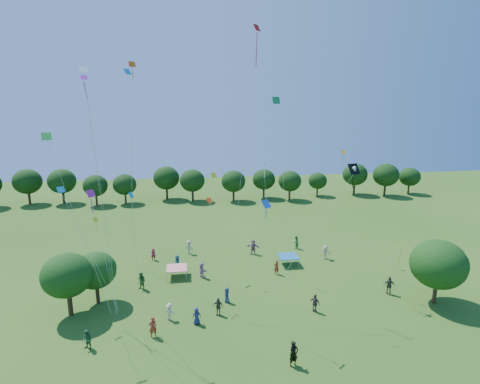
# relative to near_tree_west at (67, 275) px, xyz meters

# --- Properties ---
(near_tree_west) EXTENTS (4.33, 4.33, 5.80)m
(near_tree_west) POSITION_rel_near_tree_west_xyz_m (0.00, 0.00, 0.00)
(near_tree_west) COLOR #422B19
(near_tree_west) RESTS_ON ground
(near_tree_north) EXTENTS (3.82, 3.82, 5.08)m
(near_tree_north) POSITION_rel_near_tree_west_xyz_m (1.94, 1.81, -0.49)
(near_tree_north) COLOR #422B19
(near_tree_north) RESTS_ON ground
(near_tree_east) EXTENTS (5.07, 5.07, 6.22)m
(near_tree_east) POSITION_rel_near_tree_west_xyz_m (33.55, -2.47, 0.09)
(near_tree_east) COLOR #422B19
(near_tree_east) RESTS_ON ground
(treeline) EXTENTS (88.01, 8.77, 6.77)m
(treeline) POSITION_rel_near_tree_west_xyz_m (13.44, 40.68, 0.25)
(treeline) COLOR #422B19
(treeline) RESTS_ON ground
(tent_red_stripe) EXTENTS (2.20, 2.20, 1.10)m
(tent_red_stripe) POSITION_rel_near_tree_west_xyz_m (9.19, 6.50, -2.80)
(tent_red_stripe) COLOR red
(tent_red_stripe) RESTS_ON ground
(tent_blue) EXTENTS (2.20, 2.20, 1.10)m
(tent_blue) POSITION_rel_near_tree_west_xyz_m (22.10, 8.00, -2.80)
(tent_blue) COLOR #195EA7
(tent_blue) RESTS_ON ground
(man_in_black) EXTENTS (0.82, 0.65, 1.94)m
(man_in_black) POSITION_rel_near_tree_west_xyz_m (17.86, -9.28, -2.87)
(man_in_black) COLOR black
(man_in_black) RESTS_ON ground
(crowd_person_0) EXTENTS (0.61, 0.91, 1.70)m
(crowd_person_0) POSITION_rel_near_tree_west_xyz_m (9.22, 8.47, -2.99)
(crowd_person_0) COLOR navy
(crowd_person_0) RESTS_ON ground
(crowd_person_1) EXTENTS (0.65, 0.51, 1.54)m
(crowd_person_1) POSITION_rel_near_tree_west_xyz_m (6.24, 11.52, -3.07)
(crowd_person_1) COLOR maroon
(crowd_person_1) RESTS_ON ground
(crowd_person_2) EXTENTS (0.95, 0.87, 1.72)m
(crowd_person_2) POSITION_rel_near_tree_west_xyz_m (24.44, 12.83, -2.98)
(crowd_person_2) COLOR #2B652B
(crowd_person_2) RESTS_ON ground
(crowd_person_3) EXTENTS (1.24, 0.82, 1.74)m
(crowd_person_3) POSITION_rel_near_tree_west_xyz_m (27.04, 9.02, -2.97)
(crowd_person_3) COLOR tan
(crowd_person_3) RESTS_ON ground
(crowd_person_4) EXTENTS (1.06, 0.77, 1.64)m
(crowd_person_4) POSITION_rel_near_tree_west_xyz_m (13.05, -1.78, -3.02)
(crowd_person_4) COLOR #3C3730
(crowd_person_4) RESTS_ON ground
(crowd_person_5) EXTENTS (1.87, 1.30, 1.89)m
(crowd_person_5) POSITION_rel_near_tree_west_xyz_m (18.57, 11.77, -2.89)
(crowd_person_5) COLOR #8E5372
(crowd_person_5) RESTS_ON ground
(crowd_person_6) EXTENTS (0.55, 0.80, 1.49)m
(crowd_person_6) POSITION_rel_near_tree_west_xyz_m (14.06, 0.31, -3.09)
(crowd_person_6) COLOR navy
(crowd_person_6) RESTS_ON ground
(crowd_person_7) EXTENTS (0.77, 0.65, 1.77)m
(crowd_person_7) POSITION_rel_near_tree_west_xyz_m (7.56, -4.31, -2.96)
(crowd_person_7) COLOR maroon
(crowd_person_7) RESTS_ON ground
(crowd_person_8) EXTENTS (0.90, 0.73, 1.60)m
(crowd_person_8) POSITION_rel_near_tree_west_xyz_m (2.77, -5.26, -3.04)
(crowd_person_8) COLOR #265830
(crowd_person_8) RESTS_ON ground
(crowd_person_9) EXTENTS (1.10, 0.85, 1.54)m
(crowd_person_9) POSITION_rel_near_tree_west_xyz_m (8.80, -1.96, -3.07)
(crowd_person_9) COLOR beige
(crowd_person_9) RESTS_ON ground
(crowd_person_10) EXTENTS (1.19, 0.85, 1.84)m
(crowd_person_10) POSITION_rel_near_tree_west_xyz_m (30.17, -0.30, -2.92)
(crowd_person_10) COLOR #463F38
(crowd_person_10) RESTS_ON ground
(crowd_person_11) EXTENTS (1.19, 1.69, 1.71)m
(crowd_person_11) POSITION_rel_near_tree_west_xyz_m (11.91, 5.98, -2.98)
(crowd_person_11) COLOR #A45F9A
(crowd_person_11) RESTS_ON ground
(crowd_person_12) EXTENTS (0.79, 0.48, 1.52)m
(crowd_person_12) POSITION_rel_near_tree_west_xyz_m (11.12, -2.99, -3.08)
(crowd_person_12) COLOR navy
(crowd_person_12) RESTS_ON ground
(crowd_person_13) EXTENTS (0.66, 0.47, 1.62)m
(crowd_person_13) POSITION_rel_near_tree_west_xyz_m (20.13, 5.66, -3.03)
(crowd_person_13) COLOR maroon
(crowd_person_13) RESTS_ON ground
(crowd_person_14) EXTENTS (1.04, 0.91, 1.86)m
(crowd_person_14) POSITION_rel_near_tree_west_xyz_m (5.74, 4.00, -2.91)
(crowd_person_14) COLOR #2D5F28
(crowd_person_14) RESTS_ON ground
(crowd_person_15) EXTENTS (1.19, 1.19, 1.78)m
(crowd_person_15) POSITION_rel_near_tree_west_xyz_m (10.56, 12.99, -2.95)
(crowd_person_15) COLOR #AFA08C
(crowd_person_15) RESTS_ON ground
(crowd_person_16) EXTENTS (0.99, 1.07, 1.71)m
(crowd_person_16) POSITION_rel_near_tree_west_xyz_m (21.79, -2.47, -2.98)
(crowd_person_16) COLOR #473D39
(crowd_person_16) RESTS_ON ground
(pirate_kite) EXTENTS (8.79, 2.38, 11.63)m
(pirate_kite) POSITION_rel_near_tree_west_xyz_m (26.15, 1.11, 8.36)
(pirate_kite) COLOR black
(red_high_kite) EXTENTS (3.99, 7.09, 24.25)m
(red_high_kite) POSITION_rel_near_tree_west_xyz_m (16.72, 2.78, 16.63)
(red_high_kite) COLOR red
(small_kite_0) EXTENTS (1.66, 2.81, 7.34)m
(small_kite_0) POSITION_rel_near_tree_west_xyz_m (12.79, 6.68, 3.76)
(small_kite_0) COLOR #BA350A
(small_kite_1) EXTENTS (4.30, 0.59, 11.83)m
(small_kite_1) POSITION_rel_near_tree_west_xyz_m (28.44, 10.53, 6.78)
(small_kite_1) COLOR orange
(small_kite_2) EXTENTS (1.84, 3.11, 10.10)m
(small_kite_2) POSITION_rel_near_tree_west_xyz_m (13.17, 6.42, 5.72)
(small_kite_2) COLOR gold
(small_kite_3) EXTENTS (2.00, 1.76, 17.74)m
(small_kite_3) POSITION_rel_near_tree_west_xyz_m (18.77, -0.02, 11.41)
(small_kite_3) COLOR #15783A
(small_kite_4) EXTENTS (1.94, 2.80, 9.93)m
(small_kite_4) POSITION_rel_near_tree_west_xyz_m (16.46, -4.60, 5.96)
(small_kite_4) COLOR #1245B9
(small_kite_5) EXTENTS (2.04, 1.90, 10.31)m
(small_kite_5) POSITION_rel_near_tree_west_xyz_m (3.11, -1.30, 6.12)
(small_kite_5) COLOR #A91C92
(small_kite_6) EXTENTS (0.43, 1.94, 11.12)m
(small_kite_6) POSITION_rel_near_tree_west_xyz_m (18.83, 6.20, 5.78)
(small_kite_6) COLOR white
(small_kite_7) EXTENTS (5.00, 3.45, 10.23)m
(small_kite_7) POSITION_rel_near_tree_west_xyz_m (0.75, 0.44, 5.70)
(small_kite_7) COLOR #0B69A5
(small_kite_8) EXTENTS (2.12, 3.48, 21.24)m
(small_kite_8) POSITION_rel_near_tree_west_xyz_m (5.28, 8.19, 13.90)
(small_kite_8) COLOR #DF530D
(small_kite_9) EXTENTS (2.05, 3.59, 4.04)m
(small_kite_9) POSITION_rel_near_tree_west_xyz_m (30.36, -0.91, 0.86)
(small_kite_9) COLOR #E4A10C
(small_kite_10) EXTENTS (4.35, 0.74, 4.61)m
(small_kite_10) POSITION_rel_near_tree_west_xyz_m (0.44, 10.76, 1.34)
(small_kite_10) COLOR #D3EE15
(small_kite_11) EXTENTS (4.09, 0.72, 15.01)m
(small_kite_11) POSITION_rel_near_tree_west_xyz_m (0.99, -2.21, 9.70)
(small_kite_11) COLOR #178228
(small_kite_12) EXTENTS (1.37, 3.39, 20.54)m
(small_kite_12) POSITION_rel_near_tree_west_xyz_m (5.00, 7.96, 13.73)
(small_kite_12) COLOR blue
(small_kite_13) EXTENTS (1.58, 1.89, 19.26)m
(small_kite_13) POSITION_rel_near_tree_west_xyz_m (3.47, -1.39, 11.69)
(small_kite_13) COLOR purple
(small_kite_14) EXTENTS (0.75, 2.79, 19.57)m
(small_kite_14) POSITION_rel_near_tree_west_xyz_m (4.19, -3.95, 11.69)
(small_kite_14) COLOR white
(small_kite_15) EXTENTS (0.55, 4.02, 11.00)m
(small_kite_15) POSITION_rel_near_tree_west_xyz_m (6.64, -4.50, 5.73)
(small_kite_15) COLOR #0C8BC0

